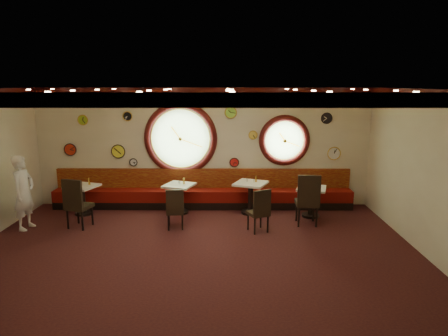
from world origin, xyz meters
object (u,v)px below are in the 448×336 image
at_px(condiment_d_salt, 310,185).
at_px(table_a, 83,196).
at_px(chair_a, 76,200).
at_px(table_b, 180,195).
at_px(condiment_a_bottle, 89,181).
at_px(chair_d, 308,197).
at_px(condiment_c_pepper, 254,181).
at_px(condiment_d_pepper, 312,185).
at_px(condiment_a_salt, 82,183).
at_px(condiment_b_pepper, 180,183).
at_px(table_d, 311,198).
at_px(condiment_d_bottle, 317,183).
at_px(condiment_c_bottle, 256,179).
at_px(condiment_b_salt, 179,182).
at_px(condiment_b_bottle, 184,181).
at_px(condiment_c_salt, 247,180).
at_px(table_c, 251,194).
at_px(condiment_a_pepper, 81,184).
at_px(waiter, 24,193).
at_px(chair_b, 175,206).
at_px(chair_c, 260,208).

bearing_deg(condiment_d_salt, table_a, 179.29).
bearing_deg(chair_a, condiment_d_salt, 25.02).
distance_m(table_b, condiment_a_bottle, 2.33).
bearing_deg(chair_d, table_a, 174.22).
distance_m(condiment_c_pepper, condiment_d_pepper, 1.46).
xyz_separation_m(condiment_a_salt, condiment_b_pepper, (2.50, 0.09, 0.00)).
height_order(table_a, condiment_a_salt, condiment_a_salt).
distance_m(table_d, condiment_d_bottle, 0.41).
xyz_separation_m(condiment_a_salt, condiment_c_bottle, (4.46, 0.10, 0.10)).
bearing_deg(condiment_b_salt, condiment_b_bottle, -19.70).
bearing_deg(condiment_c_salt, table_c, -45.30).
bearing_deg(table_d, chair_d, -108.39).
xyz_separation_m(chair_a, condiment_a_pepper, (-0.22, 1.01, 0.13)).
bearing_deg(condiment_c_pepper, table_a, -178.55).
relative_size(table_c, condiment_d_bottle, 5.46).
xyz_separation_m(chair_d, waiter, (-6.54, -0.22, 0.15)).
height_order(condiment_b_pepper, condiment_d_bottle, condiment_d_bottle).
height_order(table_b, condiment_a_salt, condiment_a_salt).
xyz_separation_m(table_d, chair_b, (-3.30, -0.92, 0.07)).
xyz_separation_m(chair_a, condiment_b_bottle, (2.36, 1.20, 0.17)).
bearing_deg(table_d, chair_b, -164.43).
distance_m(table_a, waiter, 1.46).
bearing_deg(condiment_c_bottle, condiment_c_pepper, -140.32).
height_order(condiment_c_salt, condiment_d_bottle, condiment_d_bottle).
bearing_deg(condiment_d_pepper, condiment_c_bottle, 168.39).
height_order(chair_d, condiment_c_salt, chair_d).
xyz_separation_m(condiment_d_pepper, condiment_d_bottle, (0.14, 0.06, 0.04)).
bearing_deg(condiment_c_bottle, table_b, -179.25).
relative_size(condiment_d_salt, condiment_d_bottle, 0.55).
xyz_separation_m(table_a, condiment_a_pepper, (-0.01, -0.02, 0.33)).
bearing_deg(waiter, chair_b, -83.00).
relative_size(table_a, condiment_a_bottle, 5.10).
xyz_separation_m(condiment_b_pepper, condiment_c_bottle, (1.97, 0.01, 0.10)).
relative_size(chair_a, condiment_b_pepper, 8.56).
distance_m(condiment_c_salt, condiment_a_bottle, 4.05).
bearing_deg(condiment_d_bottle, condiment_c_salt, 171.67).
distance_m(table_d, condiment_b_bottle, 3.26).
xyz_separation_m(table_a, condiment_c_bottle, (4.44, 0.16, 0.42)).
bearing_deg(condiment_c_salt, table_d, -12.04).
bearing_deg(condiment_c_bottle, table_d, -12.53).
bearing_deg(condiment_d_salt, condiment_c_pepper, 172.51).
bearing_deg(condiment_d_salt, condiment_c_salt, 170.41).
xyz_separation_m(chair_c, condiment_b_bottle, (-1.85, 1.43, 0.27)).
xyz_separation_m(chair_b, condiment_d_pepper, (3.32, 0.94, 0.26)).
relative_size(table_d, chair_b, 1.44).
bearing_deg(condiment_a_pepper, table_c, 1.60).
bearing_deg(chair_c, table_d, 15.03).
bearing_deg(condiment_b_bottle, table_c, -2.47).
bearing_deg(condiment_b_pepper, table_c, -1.41).
distance_m(condiment_d_pepper, condiment_b_bottle, 3.25).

